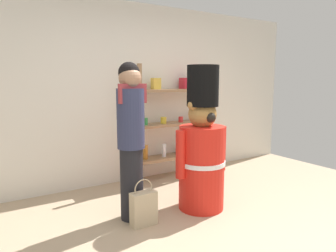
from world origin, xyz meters
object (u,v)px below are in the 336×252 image
Objects in this scene: teddy_bear_guard at (202,150)px; shopping_bag at (144,208)px; person_shopper at (131,135)px; merchandise_shelf at (172,121)px.

shopping_bag is at bearing -177.21° from teddy_bear_guard.
teddy_bear_guard is at bearing 2.79° from shopping_bag.
teddy_bear_guard is 0.99× the size of person_shopper.
teddy_bear_guard is 0.94m from shopping_bag.
person_shopper is at bearing 168.02° from teddy_bear_guard.
teddy_bear_guard is at bearing -11.98° from person_shopper.
teddy_bear_guard is 3.35× the size of shopping_bag.
person_shopper is 3.39× the size of shopping_bag.
person_shopper reaches higher than shopping_bag.
teddy_bear_guard is (-0.39, -1.24, -0.18)m from merchandise_shelf.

